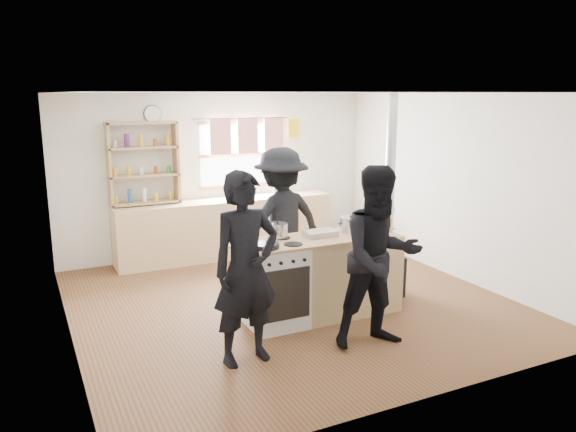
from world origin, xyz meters
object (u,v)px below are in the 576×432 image
object	(u,v)px
skillet_greens	(266,245)
roast_tray	(320,233)
person_near_right	(380,258)
cooking_island	(322,277)
bread_board	(381,225)
stockpot_counter	(351,224)
person_near_left	(246,269)
thermos	(275,186)
person_far	(281,221)
flue_heater	(387,245)
stockpot_stove	(277,231)

from	to	relation	value
skillet_greens	roast_tray	world-z (taller)	roast_tray
skillet_greens	person_near_right	bearing A→B (deg)	-40.47
cooking_island	skillet_greens	size ratio (longest dim) A/B	5.13
bread_board	cooking_island	bearing A→B (deg)	-178.82
cooking_island	roast_tray	world-z (taller)	roast_tray
roast_tray	stockpot_counter	distance (m)	0.41
skillet_greens	stockpot_counter	size ratio (longest dim) A/B	1.45
roast_tray	person_near_left	size ratio (longest dim) A/B	0.20
thermos	person_near_right	xyz separation A→B (m)	(-0.55, -3.67, -0.14)
bread_board	person_near_left	size ratio (longest dim) A/B	0.16
person_far	roast_tray	bearing A→B (deg)	86.44
flue_heater	person_near_right	world-z (taller)	flue_heater
skillet_greens	bread_board	world-z (taller)	bread_board
stockpot_stove	person_near_left	distance (m)	1.10
cooking_island	person_near_right	distance (m)	1.02
stockpot_stove	person_near_left	world-z (taller)	person_near_left
person_near_right	skillet_greens	bearing A→B (deg)	147.29
person_near_left	person_near_right	distance (m)	1.34
cooking_island	skillet_greens	bearing A→B (deg)	-168.98
thermos	person_near_left	distance (m)	3.90
stockpot_stove	skillet_greens	bearing A→B (deg)	-130.27
bread_board	person_far	xyz separation A→B (m)	(-0.87, 0.91, -0.06)
stockpot_stove	person_far	distance (m)	0.84
person_near_left	person_far	world-z (taller)	person_far
cooking_island	stockpot_stove	distance (m)	0.75
thermos	stockpot_counter	bearing A→B (deg)	-96.08
person_near_left	stockpot_stove	bearing A→B (deg)	43.54
cooking_island	skillet_greens	world-z (taller)	skillet_greens
person_near_right	stockpot_counter	bearing A→B (deg)	82.34
roast_tray	person_near_right	size ratio (longest dim) A/B	0.20
flue_heater	person_far	bearing A→B (deg)	148.24
stockpot_counter	person_far	size ratio (longest dim) A/B	0.14
thermos	flue_heater	bearing A→B (deg)	-81.88
bread_board	person_near_left	xyz separation A→B (m)	(-1.97, -0.67, -0.07)
cooking_island	roast_tray	bearing A→B (deg)	104.35
skillet_greens	bread_board	size ratio (longest dim) A/B	1.31
roast_tray	bread_board	xyz separation A→B (m)	(0.80, -0.03, 0.02)
thermos	cooking_island	size ratio (longest dim) A/B	0.15
thermos	roast_tray	world-z (taller)	thermos
roast_tray	stockpot_counter	size ratio (longest dim) A/B	1.41
roast_tray	bread_board	distance (m)	0.80
cooking_island	person_far	xyz separation A→B (m)	(-0.08, 0.93, 0.46)
stockpot_counter	person_near_left	world-z (taller)	person_near_left
thermos	bread_board	size ratio (longest dim) A/B	1.01
stockpot_stove	flue_heater	distance (m)	1.57
thermos	bread_board	xyz separation A→B (m)	(0.10, -2.75, -0.07)
skillet_greens	person_near_right	size ratio (longest dim) A/B	0.21
roast_tray	person_near_right	bearing A→B (deg)	-81.31
stockpot_stove	flue_heater	xyz separation A→B (m)	(1.52, 0.04, -0.36)
cooking_island	person_far	bearing A→B (deg)	95.04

